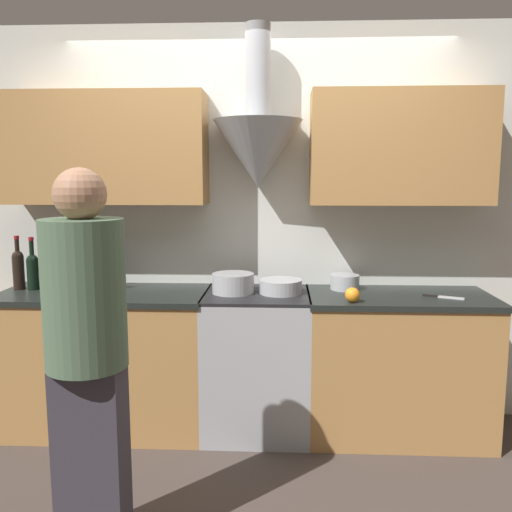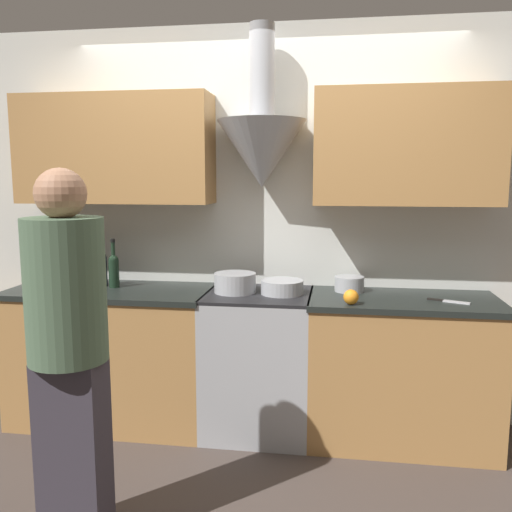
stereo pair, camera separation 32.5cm
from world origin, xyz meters
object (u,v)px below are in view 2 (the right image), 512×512
(wine_bottle_5, at_px, (101,267))
(stock_pot, at_px, (235,283))
(wine_bottle_0, at_px, (33,264))
(wine_bottle_1, at_px, (46,266))
(orange_fruit, at_px, (351,297))
(saucepan, at_px, (349,284))
(stove_range, at_px, (258,361))
(mixing_bowl, at_px, (282,287))
(wine_bottle_6, at_px, (114,269))
(person_foreground_left, at_px, (68,343))
(wine_bottle_2, at_px, (59,266))
(wine_bottle_3, at_px, (73,265))
(wine_bottle_4, at_px, (87,266))

(wine_bottle_5, bearing_deg, stock_pot, -3.91)
(wine_bottle_0, bearing_deg, wine_bottle_1, -0.98)
(orange_fruit, xyz_separation_m, saucepan, (-0.00, 0.37, 0.00))
(stove_range, bearing_deg, stock_pot, 179.51)
(mixing_bowl, distance_m, orange_fruit, 0.48)
(wine_bottle_6, height_order, orange_fruit, wine_bottle_6)
(wine_bottle_1, height_order, wine_bottle_5, wine_bottle_1)
(orange_fruit, relative_size, saucepan, 0.47)
(mixing_bowl, distance_m, person_foreground_left, 1.44)
(wine_bottle_5, bearing_deg, orange_fruit, -10.01)
(wine_bottle_0, height_order, wine_bottle_1, wine_bottle_0)
(stove_range, xyz_separation_m, wine_bottle_5, (-1.07, 0.06, 0.58))
(orange_fruit, bearing_deg, wine_bottle_2, 172.00)
(wine_bottle_1, bearing_deg, wine_bottle_5, 3.22)
(stove_range, bearing_deg, wine_bottle_3, 177.69)
(wine_bottle_3, relative_size, wine_bottle_6, 1.06)
(wine_bottle_3, bearing_deg, wine_bottle_4, -5.00)
(wine_bottle_4, height_order, wine_bottle_6, wine_bottle_4)
(wine_bottle_0, xyz_separation_m, wine_bottle_3, (0.28, 0.01, -0.00))
(wine_bottle_4, bearing_deg, stock_pot, -2.28)
(stock_pot, bearing_deg, stove_range, -0.49)
(person_foreground_left, bearing_deg, wine_bottle_0, 125.84)
(wine_bottle_1, bearing_deg, wine_bottle_0, 179.02)
(stock_pot, relative_size, saucepan, 1.41)
(wine_bottle_3, height_order, orange_fruit, wine_bottle_3)
(wine_bottle_2, bearing_deg, mixing_bowl, -1.61)
(wine_bottle_1, distance_m, person_foreground_left, 1.48)
(wine_bottle_3, xyz_separation_m, person_foreground_left, (0.61, -1.25, -0.12))
(wine_bottle_5, height_order, stock_pot, wine_bottle_5)
(wine_bottle_5, bearing_deg, person_foreground_left, -71.63)
(wine_bottle_4, distance_m, mixing_bowl, 1.30)
(wine_bottle_6, relative_size, saucepan, 1.73)
(wine_bottle_6, xyz_separation_m, orange_fruit, (1.53, -0.26, -0.08))
(wine_bottle_1, relative_size, wine_bottle_5, 1.02)
(wine_bottle_3, bearing_deg, wine_bottle_5, 3.86)
(stock_pot, xyz_separation_m, orange_fruit, (0.72, -0.23, -0.02))
(stock_pot, bearing_deg, person_foreground_left, -112.56)
(wine_bottle_0, bearing_deg, saucepan, 2.65)
(mixing_bowl, bearing_deg, stock_pot, -179.64)
(wine_bottle_2, bearing_deg, wine_bottle_3, 3.28)
(saucepan, bearing_deg, wine_bottle_2, -177.13)
(wine_bottle_5, distance_m, wine_bottle_6, 0.10)
(orange_fruit, xyz_separation_m, person_foreground_left, (-1.21, -0.97, -0.03))
(wine_bottle_4, height_order, mixing_bowl, wine_bottle_4)
(wine_bottle_0, height_order, wine_bottle_5, wine_bottle_0)
(wine_bottle_2, xyz_separation_m, wine_bottle_5, (0.29, 0.02, -0.00))
(wine_bottle_3, xyz_separation_m, saucepan, (1.83, 0.09, -0.09))
(stock_pot, distance_m, mixing_bowl, 0.30)
(wine_bottle_0, bearing_deg, wine_bottle_3, 1.37)
(wine_bottle_0, distance_m, mixing_bowl, 1.70)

